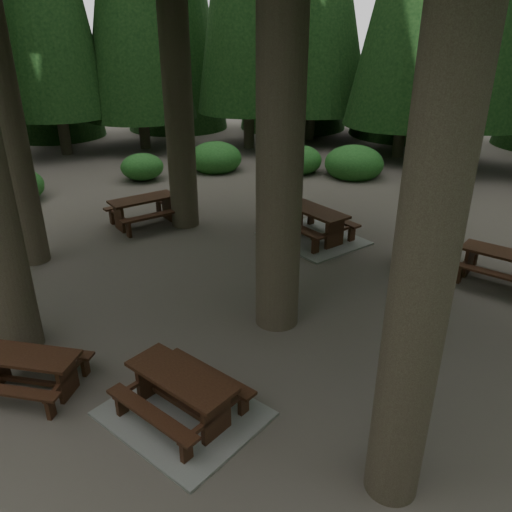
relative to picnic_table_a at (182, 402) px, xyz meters
The scene contains 7 objects.
ground 3.04m from the picnic_table_a, 107.74° to the left, with size 80.00×80.00×0.00m, color #574F46.
picnic_table_a is the anchor object (origin of this frame).
picnic_table_b 8.38m from the picnic_table_a, 137.00° to the left, with size 2.16×2.37×0.83m.
picnic_table_c 7.47m from the picnic_table_a, 100.59° to the left, with size 3.18×2.93×0.88m.
picnic_table_d 8.00m from the picnic_table_a, 64.83° to the left, with size 1.90×1.60×0.76m.
picnic_table_e 2.57m from the picnic_table_a, 161.78° to the right, with size 1.91×1.73×0.68m.
shrub_ring 3.65m from the picnic_table_a, 93.46° to the left, with size 23.86×24.64×1.49m.
Camera 1 is at (4.95, -7.31, 5.35)m, focal length 35.00 mm.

